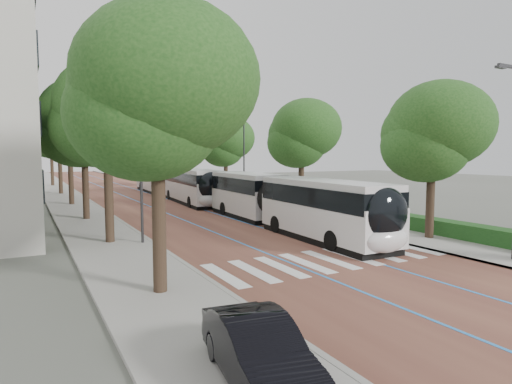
# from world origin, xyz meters

# --- Properties ---
(ground) EXTENTS (160.00, 160.00, 0.00)m
(ground) POSITION_xyz_m (0.00, 0.00, 0.00)
(ground) COLOR #51544C
(ground) RESTS_ON ground
(road) EXTENTS (11.00, 140.00, 0.02)m
(road) POSITION_xyz_m (0.00, 40.00, 0.01)
(road) COLOR #552C26
(road) RESTS_ON ground
(sidewalk_left) EXTENTS (4.00, 140.00, 0.12)m
(sidewalk_left) POSITION_xyz_m (-7.50, 40.00, 0.06)
(sidewalk_left) COLOR gray
(sidewalk_left) RESTS_ON ground
(sidewalk_right) EXTENTS (4.00, 140.00, 0.12)m
(sidewalk_right) POSITION_xyz_m (7.50, 40.00, 0.06)
(sidewalk_right) COLOR gray
(sidewalk_right) RESTS_ON ground
(kerb_left) EXTENTS (0.20, 140.00, 0.14)m
(kerb_left) POSITION_xyz_m (-5.60, 40.00, 0.06)
(kerb_left) COLOR gray
(kerb_left) RESTS_ON ground
(kerb_right) EXTENTS (0.20, 140.00, 0.14)m
(kerb_right) POSITION_xyz_m (5.60, 40.00, 0.06)
(kerb_right) COLOR gray
(kerb_right) RESTS_ON ground
(zebra_crossing) EXTENTS (10.55, 3.60, 0.01)m
(zebra_crossing) POSITION_xyz_m (0.20, 1.00, 0.03)
(zebra_crossing) COLOR silver
(zebra_crossing) RESTS_ON ground
(lane_line_left) EXTENTS (0.12, 126.00, 0.01)m
(lane_line_left) POSITION_xyz_m (-1.60, 40.00, 0.02)
(lane_line_left) COLOR #2A7ED3
(lane_line_left) RESTS_ON road
(lane_line_right) EXTENTS (0.12, 126.00, 0.01)m
(lane_line_right) POSITION_xyz_m (1.60, 40.00, 0.02)
(lane_line_right) COLOR #2A7ED3
(lane_line_right) RESTS_ON road
(hedge) EXTENTS (1.20, 14.00, 0.80)m
(hedge) POSITION_xyz_m (9.10, 0.00, 0.52)
(hedge) COLOR #163D15
(hedge) RESTS_ON sidewalk_right
(streetlight_far) EXTENTS (1.82, 0.20, 8.00)m
(streetlight_far) POSITION_xyz_m (6.62, 22.00, 4.82)
(streetlight_far) COLOR #303033
(streetlight_far) RESTS_ON sidewalk_right
(lamp_post_left) EXTENTS (0.14, 0.14, 8.00)m
(lamp_post_left) POSITION_xyz_m (-6.10, 8.00, 4.12)
(lamp_post_left) COLOR #303033
(lamp_post_left) RESTS_ON sidewalk_left
(trees_left) EXTENTS (6.46, 61.02, 9.75)m
(trees_left) POSITION_xyz_m (-7.50, 25.77, 6.60)
(trees_left) COLOR black
(trees_left) RESTS_ON ground
(trees_right) EXTENTS (5.45, 47.37, 8.24)m
(trees_right) POSITION_xyz_m (7.70, 21.86, 5.65)
(trees_right) COLOR black
(trees_right) RESTS_ON ground
(lead_bus) EXTENTS (3.21, 18.48, 3.20)m
(lead_bus) POSITION_xyz_m (2.73, 8.33, 1.63)
(lead_bus) COLOR black
(lead_bus) RESTS_ON ground
(bus_queued_0) EXTENTS (3.30, 12.53, 3.20)m
(bus_queued_0) POSITION_xyz_m (2.54, 24.22, 1.62)
(bus_queued_0) COLOR silver
(bus_queued_0) RESTS_ON ground
(bus_queued_1) EXTENTS (3.01, 12.49, 3.20)m
(bus_queued_1) POSITION_xyz_m (2.84, 36.85, 1.62)
(bus_queued_1) COLOR silver
(bus_queued_1) RESTS_ON ground
(parked_car) EXTENTS (1.87, 4.02, 1.28)m
(parked_car) POSITION_xyz_m (-7.40, -6.40, 0.76)
(parked_car) COLOR black
(parked_car) RESTS_ON sidewalk_left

